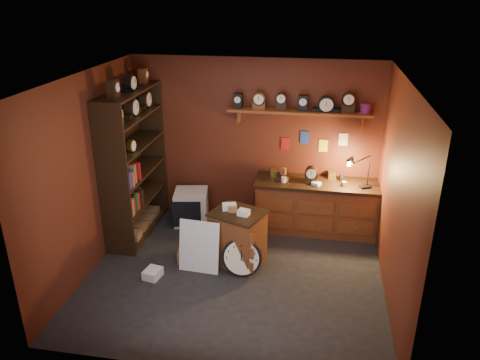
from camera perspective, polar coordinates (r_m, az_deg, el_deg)
name	(u,v)px	position (r m, az deg, el deg)	size (l,w,h in m)	color
floor	(235,274)	(6.63, -0.60, -11.38)	(4.00, 4.00, 0.00)	black
room_shell	(240,155)	(5.93, -0.05, 3.07)	(4.02, 3.62, 2.71)	#592415
shelving_unit	(132,158)	(7.39, -13.03, 2.65)	(0.47, 1.60, 2.58)	black
workbench	(316,204)	(7.59, 9.28, -2.87)	(1.95, 0.66, 1.36)	brown
low_cabinet	(238,236)	(6.67, -0.27, -6.79)	(0.86, 0.80, 0.89)	brown
big_round_clock	(242,257)	(6.48, 0.22, -9.42)	(0.55, 0.17, 0.55)	black
white_panel	(200,269)	(6.75, -4.90, -10.79)	(0.57, 0.02, 0.76)	silver
mini_fridge	(191,207)	(7.87, -5.96, -3.29)	(0.62, 0.64, 0.56)	silver
floor_box_a	(188,256)	(6.90, -6.37, -9.16)	(0.28, 0.24, 0.17)	olive
floor_box_b	(153,273)	(6.64, -10.59, -11.13)	(0.20, 0.25, 0.12)	white
floor_box_c	(197,258)	(6.85, -5.21, -9.44)	(0.22, 0.18, 0.16)	olive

